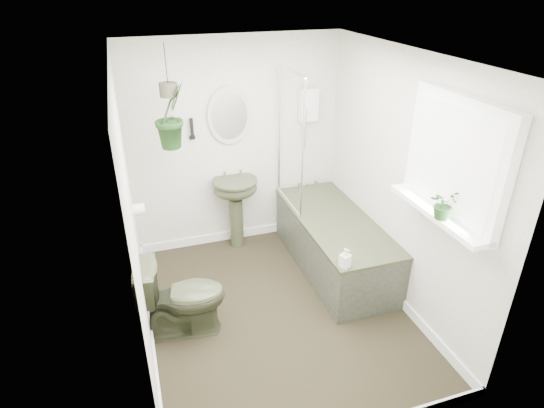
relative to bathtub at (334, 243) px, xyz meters
name	(u,v)px	position (x,y,z in m)	size (l,w,h in m)	color
floor	(277,311)	(-0.80, -0.50, -0.30)	(2.30, 2.80, 0.02)	black
ceiling	(279,54)	(-0.80, -0.50, 2.02)	(2.30, 2.80, 0.02)	white
wall_back	(236,145)	(-0.80, 0.91, 0.86)	(2.30, 0.02, 2.30)	white
wall_front	(358,309)	(-0.80, -1.91, 0.86)	(2.30, 0.02, 2.30)	white
wall_left	(131,223)	(-1.96, -0.50, 0.86)	(0.02, 2.80, 2.30)	white
wall_right	(401,183)	(0.36, -0.50, 0.86)	(0.02, 2.80, 2.30)	white
skirting	(277,306)	(-0.80, -0.50, -0.24)	(2.30, 2.80, 0.10)	white
bathtub	(334,243)	(0.00, 0.00, 0.00)	(0.72, 1.72, 0.58)	#363B26
bath_screen	(290,142)	(-0.33, 0.49, 0.99)	(0.04, 0.72, 1.40)	silver
shower_box	(308,105)	(0.00, 0.84, 1.26)	(0.20, 0.10, 0.35)	white
oval_mirror	(229,115)	(-0.87, 0.87, 1.21)	(0.46, 0.03, 0.62)	#BEB8A0
wall_sconce	(192,129)	(-1.27, 0.86, 1.11)	(0.04, 0.04, 0.22)	black
toilet_roll_holder	(139,209)	(-1.90, 0.20, 0.61)	(0.11, 0.11, 0.11)	white
window_recess	(456,159)	(0.29, -1.20, 1.36)	(0.08, 1.00, 0.90)	white
window_sill	(437,213)	(0.22, -1.20, 0.94)	(0.18, 1.00, 0.04)	white
window_blinds	(450,160)	(0.24, -1.20, 1.36)	(0.01, 0.86, 0.76)	white
toilet	(182,297)	(-1.65, -0.49, 0.08)	(0.41, 0.72, 0.74)	#363B26
pedestal_sink	(236,213)	(-0.87, 0.74, 0.12)	(0.49, 0.41, 0.83)	#363B26
sill_plant	(443,204)	(0.17, -1.30, 1.07)	(0.20, 0.17, 0.22)	black
hanging_plant	(171,116)	(-1.50, 0.45, 1.38)	(0.33, 0.26, 0.59)	black
soap_bottle	(345,258)	(-0.29, -0.79, 0.38)	(0.08, 0.08, 0.18)	black
hanging_pot	(168,90)	(-1.50, 0.45, 1.61)	(0.16, 0.16, 0.12)	#3B3429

